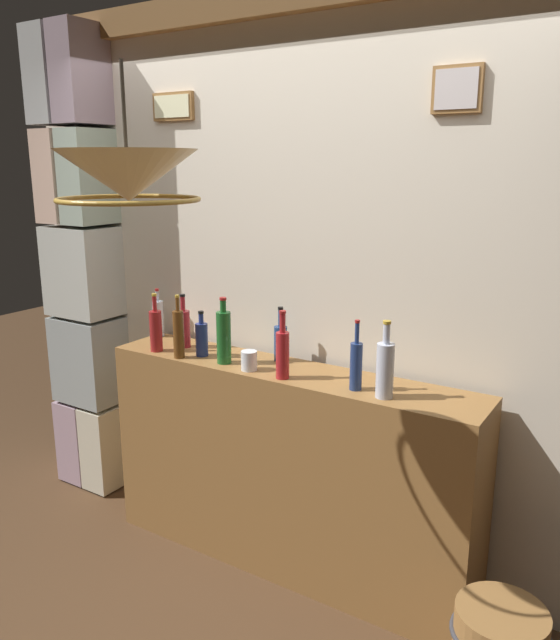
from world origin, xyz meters
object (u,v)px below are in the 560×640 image
Objects in this scene: liquor_bottle_whiskey at (179,333)px; pendant_lamp at (128,177)px; liquor_bottle_sherry at (356,364)px; liquor_bottle_gin at (158,318)px; liquor_bottle_mezcal at (184,328)px; liquor_bottle_scotch at (281,342)px; liquor_bottle_rum at (156,330)px; liquor_bottle_vodka at (224,336)px; glass_tumbler_rocks at (249,361)px; liquor_bottle_brandy at (202,338)px; liquor_bottle_rye at (283,353)px; liquor_bottle_bourbon at (385,368)px.

pendant_lamp is (0.50, -0.77, 0.77)m from liquor_bottle_whiskey.
liquor_bottle_gin is at bearing 171.95° from liquor_bottle_sherry.
liquor_bottle_sherry is 1.08× the size of liquor_bottle_mezcal.
liquor_bottle_scotch is 0.66m from liquor_bottle_rum.
liquor_bottle_whiskey is 0.25m from liquor_bottle_vodka.
glass_tumbler_rocks is (-0.05, -0.20, -0.05)m from liquor_bottle_scotch.
liquor_bottle_scotch is at bearing 21.36° from liquor_bottle_brandy.
liquor_bottle_scotch is 0.89× the size of liquor_bottle_rum.
liquor_bottle_scotch is 0.26m from liquor_bottle_rye.
liquor_bottle_sherry is 0.95× the size of liquor_bottle_vodka.
glass_tumbler_rocks is at bearing -176.73° from liquor_bottle_sherry.
pendant_lamp reaches higher than liquor_bottle_rum.
liquor_bottle_gin is at bearing 130.55° from pendant_lamp.
pendant_lamp is (0.05, -1.00, 0.80)m from liquor_bottle_scotch.
liquor_bottle_whiskey is 0.12m from liquor_bottle_brandy.
pendant_lamp is (-0.10, -0.78, 0.78)m from liquor_bottle_rye.
liquor_bottle_brandy is 0.71× the size of liquor_bottle_bourbon.
liquor_bottle_gin is at bearing 171.97° from liquor_bottle_bourbon.
glass_tumbler_rocks is (0.40, 0.03, -0.08)m from liquor_bottle_whiskey.
liquor_bottle_rum is at bearing -179.60° from glass_tumbler_rocks.
liquor_bottle_gin is 0.64m from liquor_bottle_vodka.
liquor_bottle_bourbon reaches higher than liquor_bottle_rum.
pendant_lamp reaches higher than glass_tumbler_rocks.
glass_tumbler_rocks is 0.20× the size of pendant_lamp.
liquor_bottle_bourbon is (1.08, 0.04, 0.00)m from liquor_bottle_whiskey.
glass_tumbler_rocks is at bearing -9.77° from liquor_bottle_brandy.
liquor_bottle_mezcal is 0.19m from liquor_bottle_brandy.
glass_tumbler_rocks is (0.33, -0.06, -0.04)m from liquor_bottle_brandy.
liquor_bottle_sherry reaches higher than liquor_bottle_mezcal.
liquor_bottle_gin is 1.55m from pendant_lamp.
liquor_bottle_mezcal is 0.19m from liquor_bottle_whiskey.
liquor_bottle_gin is (-0.37, 0.25, -0.02)m from liquor_bottle_whiskey.
liquor_bottle_whiskey reaches higher than liquor_bottle_gin.
pendant_lamp reaches higher than liquor_bottle_bourbon.
liquor_bottle_rye is (0.15, -0.22, 0.02)m from liquor_bottle_scotch.
pendant_lamp reaches higher than liquor_bottle_sherry.
liquor_bottle_rye is 0.67× the size of pendant_lamp.
liquor_bottle_vodka is (-0.21, -0.18, 0.04)m from liquor_bottle_scotch.
liquor_bottle_rye is 0.96× the size of liquor_bottle_vodka.
liquor_bottle_mezcal is at bearing 165.95° from glass_tumbler_rocks.
glass_tumbler_rocks is at bearing -14.05° from liquor_bottle_mezcal.
liquor_bottle_rum is at bearing 179.34° from liquor_bottle_rye.
liquor_bottle_mezcal is (-1.04, 0.10, -0.01)m from liquor_bottle_sherry.
liquor_bottle_bourbon is 0.68m from glass_tumbler_rocks.
liquor_bottle_mezcal is 1.19m from liquor_bottle_bourbon.
liquor_bottle_rum reaches higher than glass_tumbler_rocks.
liquor_bottle_brandy is (0.07, 0.09, -0.04)m from liquor_bottle_whiskey.
liquor_bottle_vodka is (0.61, -0.19, 0.03)m from liquor_bottle_gin.
liquor_bottle_vodka reaches higher than liquor_bottle_gin.
liquor_bottle_mezcal is 1.36m from pendant_lamp.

